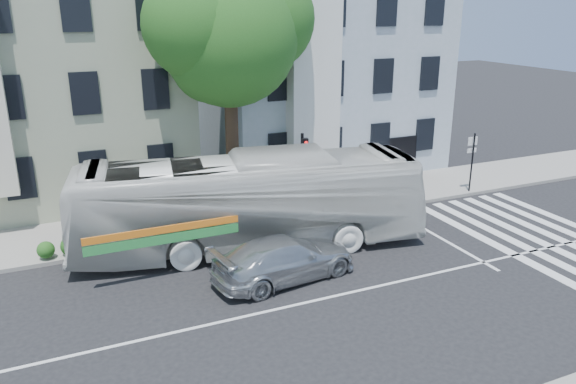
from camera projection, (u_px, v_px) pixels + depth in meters
ground at (322, 299)px, 17.55m from camera, size 120.00×120.00×0.00m
sidewalk_far at (238, 214)px, 24.46m from camera, size 80.00×4.00×0.15m
building_left at (43, 78)px, 26.12m from camera, size 12.00×10.00×11.00m
building_right at (313, 65)px, 31.50m from camera, size 12.00×10.00×11.00m
street_tree at (228, 29)px, 22.66m from camera, size 7.30×5.90×11.10m
bus at (250, 203)px, 20.73m from camera, size 5.23×13.29×3.61m
sedan at (285, 258)px, 18.67m from camera, size 2.75×5.26×1.45m
hedge at (165, 231)px, 21.50m from camera, size 8.40×3.14×0.70m
traffic_signal at (303, 166)px, 23.00m from camera, size 0.40×0.52×3.81m
fire_hydrant at (410, 178)px, 27.77m from camera, size 0.48×0.27×0.84m
far_sign_pole at (472, 155)px, 26.73m from camera, size 0.52×0.17×2.86m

